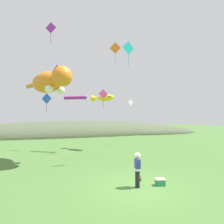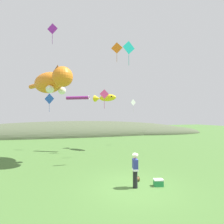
{
  "view_description": "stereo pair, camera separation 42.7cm",
  "coord_description": "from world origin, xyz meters",
  "px_view_note": "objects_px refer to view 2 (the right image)",
  "views": [
    {
      "loc": [
        -4.14,
        -8.3,
        3.68
      ],
      "look_at": [
        0.0,
        4.0,
        4.04
      ],
      "focal_mm": 28.0,
      "sensor_mm": 36.0,
      "label": 1
    },
    {
      "loc": [
        -3.73,
        -8.43,
        3.68
      ],
      "look_at": [
        0.0,
        4.0,
        4.04
      ],
      "focal_mm": 28.0,
      "sensor_mm": 36.0,
      "label": 2
    }
  ],
  "objects_px": {
    "kite_giant_cat": "(51,82)",
    "kite_diamond_violet": "(52,29)",
    "festival_attendant": "(135,169)",
    "kite_tube_streamer": "(78,98)",
    "kite_spool": "(138,179)",
    "picnic_cooler": "(158,183)",
    "kite_diamond_blue": "(49,99)",
    "kite_fish_windsock": "(105,98)",
    "kite_diamond_white": "(133,103)",
    "kite_diamond_orange": "(117,48)",
    "kite_diamond_teal": "(129,48)",
    "kite_diamond_pink": "(104,94)"
  },
  "relations": [
    {
      "from": "kite_spool",
      "to": "picnic_cooler",
      "type": "xyz_separation_m",
      "value": [
        0.76,
        -0.95,
        0.05
      ]
    },
    {
      "from": "festival_attendant",
      "to": "kite_spool",
      "type": "height_order",
      "value": "festival_attendant"
    },
    {
      "from": "festival_attendant",
      "to": "kite_diamond_blue",
      "type": "xyz_separation_m",
      "value": [
        -4.92,
        12.56,
        4.75
      ]
    },
    {
      "from": "festival_attendant",
      "to": "kite_giant_cat",
      "type": "height_order",
      "value": "kite_giant_cat"
    },
    {
      "from": "kite_giant_cat",
      "to": "festival_attendant",
      "type": "bearing_deg",
      "value": -57.53
    },
    {
      "from": "kite_diamond_blue",
      "to": "kite_diamond_pink",
      "type": "height_order",
      "value": "kite_diamond_blue"
    },
    {
      "from": "kite_diamond_teal",
      "to": "kite_diamond_orange",
      "type": "relative_size",
      "value": 0.94
    },
    {
      "from": "kite_spool",
      "to": "kite_diamond_blue",
      "type": "relative_size",
      "value": 0.12
    },
    {
      "from": "kite_giant_cat",
      "to": "kite_diamond_violet",
      "type": "distance_m",
      "value": 4.98
    },
    {
      "from": "kite_tube_streamer",
      "to": "kite_diamond_pink",
      "type": "bearing_deg",
      "value": -60.72
    },
    {
      "from": "kite_tube_streamer",
      "to": "kite_diamond_violet",
      "type": "distance_m",
      "value": 6.96
    },
    {
      "from": "kite_tube_streamer",
      "to": "kite_diamond_white",
      "type": "height_order",
      "value": "kite_diamond_white"
    },
    {
      "from": "festival_attendant",
      "to": "picnic_cooler",
      "type": "relative_size",
      "value": 3.2
    },
    {
      "from": "kite_diamond_orange",
      "to": "kite_fish_windsock",
      "type": "bearing_deg",
      "value": 107.97
    },
    {
      "from": "kite_diamond_teal",
      "to": "kite_diamond_orange",
      "type": "distance_m",
      "value": 4.84
    },
    {
      "from": "kite_diamond_violet",
      "to": "kite_diamond_blue",
      "type": "height_order",
      "value": "kite_diamond_violet"
    },
    {
      "from": "kite_spool",
      "to": "kite_diamond_blue",
      "type": "height_order",
      "value": "kite_diamond_blue"
    },
    {
      "from": "kite_fish_windsock",
      "to": "kite_diamond_white",
      "type": "height_order",
      "value": "kite_fish_windsock"
    },
    {
      "from": "kite_spool",
      "to": "kite_diamond_teal",
      "type": "distance_m",
      "value": 9.77
    },
    {
      "from": "kite_fish_windsock",
      "to": "kite_diamond_violet",
      "type": "distance_m",
      "value": 8.65
    },
    {
      "from": "kite_tube_streamer",
      "to": "kite_diamond_white",
      "type": "bearing_deg",
      "value": 16.08
    },
    {
      "from": "kite_diamond_orange",
      "to": "festival_attendant",
      "type": "bearing_deg",
      "value": -102.32
    },
    {
      "from": "kite_diamond_teal",
      "to": "kite_spool",
      "type": "bearing_deg",
      "value": -104.76
    },
    {
      "from": "picnic_cooler",
      "to": "kite_diamond_blue",
      "type": "bearing_deg",
      "value": 116.0
    },
    {
      "from": "kite_fish_windsock",
      "to": "kite_diamond_violet",
      "type": "relative_size",
      "value": 1.47
    },
    {
      "from": "picnic_cooler",
      "to": "kite_diamond_white",
      "type": "distance_m",
      "value": 14.71
    },
    {
      "from": "kite_diamond_blue",
      "to": "kite_diamond_teal",
      "type": "bearing_deg",
      "value": -52.04
    },
    {
      "from": "festival_attendant",
      "to": "kite_tube_streamer",
      "type": "xyz_separation_m",
      "value": [
        -1.88,
        10.73,
        4.79
      ]
    },
    {
      "from": "festival_attendant",
      "to": "kite_diamond_pink",
      "type": "distance_m",
      "value": 8.58
    },
    {
      "from": "kite_diamond_blue",
      "to": "kite_diamond_white",
      "type": "bearing_deg",
      "value": 1.69
    },
    {
      "from": "kite_diamond_violet",
      "to": "kite_diamond_orange",
      "type": "height_order",
      "value": "kite_diamond_violet"
    },
    {
      "from": "kite_giant_cat",
      "to": "kite_diamond_blue",
      "type": "bearing_deg",
      "value": 94.63
    },
    {
      "from": "picnic_cooler",
      "to": "kite_diamond_orange",
      "type": "height_order",
      "value": "kite_diamond_orange"
    },
    {
      "from": "kite_diamond_violet",
      "to": "kite_diamond_teal",
      "type": "bearing_deg",
      "value": -30.06
    },
    {
      "from": "kite_spool",
      "to": "kite_diamond_white",
      "type": "distance_m",
      "value": 14.15
    },
    {
      "from": "picnic_cooler",
      "to": "kite_diamond_orange",
      "type": "bearing_deg",
      "value": 85.79
    },
    {
      "from": "kite_diamond_white",
      "to": "kite_diamond_orange",
      "type": "relative_size",
      "value": 0.84
    },
    {
      "from": "kite_fish_windsock",
      "to": "kite_diamond_white",
      "type": "xyz_separation_m",
      "value": [
        4.3,
        1.83,
        -0.31
      ]
    },
    {
      "from": "picnic_cooler",
      "to": "kite_giant_cat",
      "type": "distance_m",
      "value": 11.21
    },
    {
      "from": "kite_giant_cat",
      "to": "kite_tube_streamer",
      "type": "xyz_separation_m",
      "value": [
        2.59,
        3.7,
        -0.85
      ]
    },
    {
      "from": "kite_diamond_orange",
      "to": "kite_diamond_violet",
      "type": "bearing_deg",
      "value": -170.56
    },
    {
      "from": "kite_diamond_violet",
      "to": "kite_diamond_orange",
      "type": "xyz_separation_m",
      "value": [
        6.4,
        1.06,
        -0.59
      ]
    },
    {
      "from": "picnic_cooler",
      "to": "kite_tube_streamer",
      "type": "relative_size",
      "value": 0.22
    },
    {
      "from": "kite_tube_streamer",
      "to": "kite_diamond_pink",
      "type": "relative_size",
      "value": 1.4
    },
    {
      "from": "picnic_cooler",
      "to": "kite_diamond_white",
      "type": "xyz_separation_m",
      "value": [
        4.27,
        13.01,
        5.37
      ]
    },
    {
      "from": "kite_tube_streamer",
      "to": "kite_diamond_teal",
      "type": "distance_m",
      "value": 7.95
    },
    {
      "from": "festival_attendant",
      "to": "kite_diamond_violet",
      "type": "bearing_deg",
      "value": 119.75
    },
    {
      "from": "picnic_cooler",
      "to": "kite_diamond_blue",
      "type": "distance_m",
      "value": 15.18
    },
    {
      "from": "kite_tube_streamer",
      "to": "kite_diamond_violet",
      "type": "xyz_separation_m",
      "value": [
        -2.58,
        -2.92,
        5.77
      ]
    },
    {
      "from": "kite_tube_streamer",
      "to": "kite_diamond_teal",
      "type": "height_order",
      "value": "kite_diamond_teal"
    }
  ]
}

